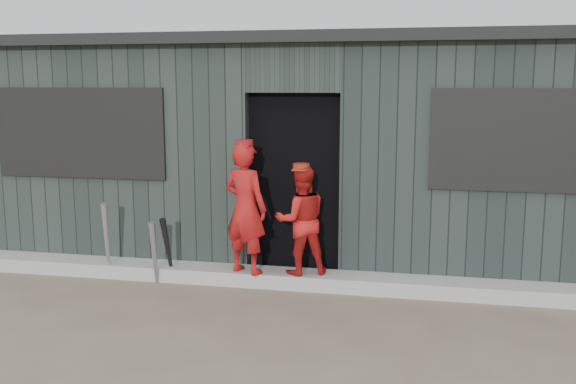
% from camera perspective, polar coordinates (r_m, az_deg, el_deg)
% --- Properties ---
extents(ground, '(80.00, 80.00, 0.00)m').
position_cam_1_polar(ground, '(5.15, -4.17, -14.41)').
color(ground, brown).
rests_on(ground, ground).
extents(curb, '(8.00, 0.36, 0.15)m').
position_cam_1_polar(curb, '(6.78, 0.03, -7.70)').
color(curb, '#9E9E99').
rests_on(curb, ground).
extents(bat_left, '(0.14, 0.25, 0.86)m').
position_cam_1_polar(bat_left, '(7.18, -15.80, -4.17)').
color(bat_left, gray).
rests_on(bat_left, ground).
extents(bat_mid, '(0.10, 0.21, 0.69)m').
position_cam_1_polar(bat_mid, '(6.88, -11.80, -5.31)').
color(bat_mid, gray).
rests_on(bat_mid, ground).
extents(bat_right, '(0.09, 0.34, 0.72)m').
position_cam_1_polar(bat_right, '(6.94, -10.64, -5.01)').
color(bat_right, black).
rests_on(bat_right, ground).
extents(player_red_left, '(0.58, 0.49, 1.36)m').
position_cam_1_polar(player_red_left, '(6.59, -3.80, -1.46)').
color(player_red_left, '#AA1515').
rests_on(player_red_left, curb).
extents(player_red_right, '(0.66, 0.60, 1.12)m').
position_cam_1_polar(player_red_right, '(6.57, 1.17, -2.52)').
color(player_red_right, red).
rests_on(player_red_right, curb).
extents(player_grey_back, '(0.63, 0.50, 1.13)m').
position_cam_1_polar(player_grey_back, '(7.10, 3.75, -2.83)').
color(player_grey_back, '#B0B0B0').
rests_on(player_grey_back, ground).
extents(dugout, '(8.30, 3.30, 2.62)m').
position_cam_1_polar(dugout, '(8.17, 2.42, 3.95)').
color(dugout, black).
rests_on(dugout, ground).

